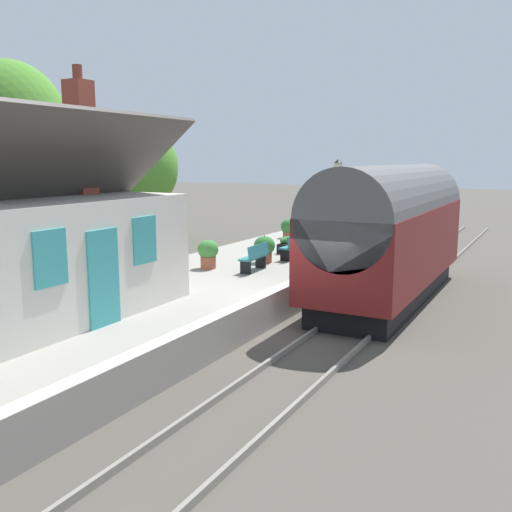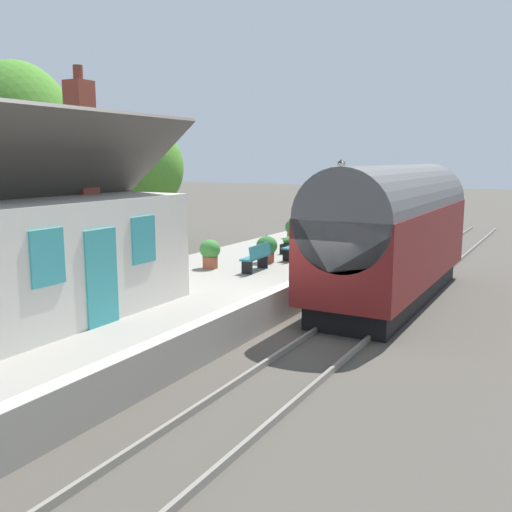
{
  "view_description": "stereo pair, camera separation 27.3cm",
  "coord_description": "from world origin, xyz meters",
  "px_view_note": "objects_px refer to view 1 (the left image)",
  "views": [
    {
      "loc": [
        -13.24,
        -5.56,
        4.49
      ],
      "look_at": [
        -0.02,
        1.5,
        1.93
      ],
      "focal_mm": 39.87,
      "sensor_mm": 36.0,
      "label": 1
    },
    {
      "loc": [
        -13.11,
        -5.8,
        4.49
      ],
      "look_at": [
        -0.02,
        1.5,
        1.93
      ],
      "focal_mm": 39.87,
      "sensor_mm": 36.0,
      "label": 2
    }
  ],
  "objects_px": {
    "bench_platform_end": "(294,246)",
    "planter_edge_far": "(340,228)",
    "planter_bench_right": "(286,245)",
    "tree_far_right": "(11,135)",
    "bench_by_lamp": "(255,257)",
    "planter_by_door": "(208,253)",
    "station_building": "(19,252)",
    "tree_distant": "(142,168)",
    "planter_corner_building": "(288,228)",
    "train": "(391,232)",
    "planter_edge_near": "(264,248)",
    "lamp_post_platform": "(337,188)"
  },
  "relations": [
    {
      "from": "bench_platform_end",
      "to": "planter_edge_far",
      "type": "distance_m",
      "value": 5.75
    },
    {
      "from": "planter_bench_right",
      "to": "tree_far_right",
      "type": "height_order",
      "value": "tree_far_right"
    },
    {
      "from": "bench_by_lamp",
      "to": "planter_edge_far",
      "type": "xyz_separation_m",
      "value": [
        8.37,
        0.14,
        0.02
      ]
    },
    {
      "from": "planter_by_door",
      "to": "bench_platform_end",
      "type": "bearing_deg",
      "value": -31.2
    },
    {
      "from": "bench_by_lamp",
      "to": "planter_bench_right",
      "type": "relative_size",
      "value": 1.45
    },
    {
      "from": "station_building",
      "to": "tree_distant",
      "type": "bearing_deg",
      "value": 30.19
    },
    {
      "from": "planter_corner_building",
      "to": "station_building",
      "type": "bearing_deg",
      "value": -179.37
    },
    {
      "from": "tree_far_right",
      "to": "bench_platform_end",
      "type": "bearing_deg",
      "value": -82.31
    },
    {
      "from": "train",
      "to": "tree_far_right",
      "type": "bearing_deg",
      "value": 93.9
    },
    {
      "from": "bench_platform_end",
      "to": "planter_bench_right",
      "type": "bearing_deg",
      "value": 35.96
    },
    {
      "from": "station_building",
      "to": "tree_distant",
      "type": "height_order",
      "value": "station_building"
    },
    {
      "from": "bench_by_lamp",
      "to": "planter_corner_building",
      "type": "relative_size",
      "value": 1.59
    },
    {
      "from": "tree_far_right",
      "to": "planter_edge_far",
      "type": "bearing_deg",
      "value": -58.46
    },
    {
      "from": "bench_by_lamp",
      "to": "bench_platform_end",
      "type": "bearing_deg",
      "value": -3.66
    },
    {
      "from": "planter_bench_right",
      "to": "tree_distant",
      "type": "relative_size",
      "value": 0.16
    },
    {
      "from": "planter_corner_building",
      "to": "planter_bench_right",
      "type": "bearing_deg",
      "value": -156.43
    },
    {
      "from": "planter_by_door",
      "to": "planter_bench_right",
      "type": "height_order",
      "value": "planter_by_door"
    },
    {
      "from": "station_building",
      "to": "planter_edge_near",
      "type": "bearing_deg",
      "value": -11.23
    },
    {
      "from": "planter_edge_far",
      "to": "station_building",
      "type": "bearing_deg",
      "value": 172.5
    },
    {
      "from": "station_building",
      "to": "planter_corner_building",
      "type": "height_order",
      "value": "station_building"
    },
    {
      "from": "planter_bench_right",
      "to": "lamp_post_platform",
      "type": "height_order",
      "value": "lamp_post_platform"
    },
    {
      "from": "bench_platform_end",
      "to": "planter_corner_building",
      "type": "height_order",
      "value": "planter_corner_building"
    },
    {
      "from": "bench_by_lamp",
      "to": "tree_distant",
      "type": "height_order",
      "value": "tree_distant"
    },
    {
      "from": "lamp_post_platform",
      "to": "tree_far_right",
      "type": "relative_size",
      "value": 0.42
    },
    {
      "from": "bench_by_lamp",
      "to": "planter_edge_near",
      "type": "height_order",
      "value": "planter_edge_near"
    },
    {
      "from": "tree_far_right",
      "to": "planter_bench_right",
      "type": "bearing_deg",
      "value": -75.99
    },
    {
      "from": "bench_platform_end",
      "to": "tree_far_right",
      "type": "xyz_separation_m",
      "value": [
        -1.67,
        12.38,
        4.11
      ]
    },
    {
      "from": "bench_by_lamp",
      "to": "planter_corner_building",
      "type": "bearing_deg",
      "value": 17.17
    },
    {
      "from": "planter_bench_right",
      "to": "lamp_post_platform",
      "type": "bearing_deg",
      "value": -71.98
    },
    {
      "from": "bench_platform_end",
      "to": "tree_far_right",
      "type": "bearing_deg",
      "value": 97.69
    },
    {
      "from": "bench_platform_end",
      "to": "planter_edge_near",
      "type": "height_order",
      "value": "planter_edge_near"
    },
    {
      "from": "train",
      "to": "bench_by_lamp",
      "type": "height_order",
      "value": "train"
    },
    {
      "from": "bench_by_lamp",
      "to": "planter_by_door",
      "type": "height_order",
      "value": "planter_by_door"
    },
    {
      "from": "station_building",
      "to": "planter_corner_building",
      "type": "relative_size",
      "value": 8.48
    },
    {
      "from": "train",
      "to": "planter_by_door",
      "type": "bearing_deg",
      "value": 113.39
    },
    {
      "from": "planter_by_door",
      "to": "station_building",
      "type": "bearing_deg",
      "value": 175.14
    },
    {
      "from": "planter_edge_near",
      "to": "planter_edge_far",
      "type": "relative_size",
      "value": 1.11
    },
    {
      "from": "planter_bench_right",
      "to": "planter_by_door",
      "type": "bearing_deg",
      "value": 167.72
    },
    {
      "from": "train",
      "to": "planter_corner_building",
      "type": "relative_size",
      "value": 10.85
    },
    {
      "from": "train",
      "to": "planter_corner_building",
      "type": "distance_m",
      "value": 8.33
    },
    {
      "from": "bench_by_lamp",
      "to": "tree_distant",
      "type": "xyz_separation_m",
      "value": [
        7.9,
        10.97,
        2.64
      ]
    },
    {
      "from": "planter_corner_building",
      "to": "planter_edge_near",
      "type": "xyz_separation_m",
      "value": [
        -6.06,
        -1.9,
        0.06
      ]
    },
    {
      "from": "planter_edge_near",
      "to": "station_building",
      "type": "bearing_deg",
      "value": 168.77
    },
    {
      "from": "bench_platform_end",
      "to": "planter_edge_near",
      "type": "distance_m",
      "value": 1.26
    },
    {
      "from": "station_building",
      "to": "bench_by_lamp",
      "type": "relative_size",
      "value": 5.35
    },
    {
      "from": "planter_bench_right",
      "to": "planter_edge_near",
      "type": "bearing_deg",
      "value": -173.76
    },
    {
      "from": "planter_edge_near",
      "to": "planter_edge_far",
      "type": "height_order",
      "value": "planter_edge_near"
    },
    {
      "from": "planter_by_door",
      "to": "planter_edge_near",
      "type": "height_order",
      "value": "planter_by_door"
    },
    {
      "from": "bench_by_lamp",
      "to": "planter_corner_building",
      "type": "distance_m",
      "value": 7.95
    },
    {
      "from": "train",
      "to": "bench_platform_end",
      "type": "bearing_deg",
      "value": 81.01
    }
  ]
}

